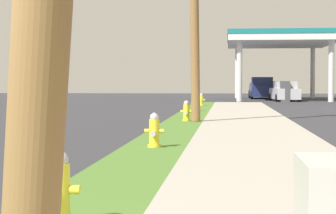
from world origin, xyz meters
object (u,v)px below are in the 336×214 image
(fire_hydrant_fourth, at_px, (195,104))
(truck_navy_at_forecourt, at_px, (261,89))
(car_silver_by_near_pump, at_px, (285,92))
(fire_hydrant_fifth, at_px, (201,100))
(fire_hydrant_second, at_px, (154,132))
(fire_hydrant_nearest, at_px, (59,192))
(fire_hydrant_third, at_px, (186,112))

(fire_hydrant_fourth, bearing_deg, truck_navy_at_forecourt, 80.50)
(car_silver_by_near_pump, bearing_deg, fire_hydrant_fifth, -114.38)
(fire_hydrant_second, height_order, car_silver_by_near_pump, car_silver_by_near_pump)
(fire_hydrant_nearest, height_order, fire_hydrant_fourth, same)
(fire_hydrant_second, height_order, fire_hydrant_fourth, same)
(car_silver_by_near_pump, height_order, truck_navy_at_forecourt, truck_navy_at_forecourt)
(fire_hydrant_nearest, height_order, fire_hydrant_third, same)
(fire_hydrant_fourth, bearing_deg, fire_hydrant_nearest, -90.17)
(fire_hydrant_second, bearing_deg, car_silver_by_near_pump, 80.65)
(fire_hydrant_nearest, relative_size, truck_navy_at_forecourt, 0.14)
(fire_hydrant_fourth, bearing_deg, fire_hydrant_second, -90.00)
(fire_hydrant_fourth, xyz_separation_m, fire_hydrant_fifth, (0.01, 6.76, 0.00))
(car_silver_by_near_pump, bearing_deg, fire_hydrant_fourth, -106.79)
(fire_hydrant_nearest, bearing_deg, fire_hydrant_fifth, 89.85)
(fire_hydrant_nearest, xyz_separation_m, fire_hydrant_third, (0.16, 16.32, 0.00))
(fire_hydrant_second, relative_size, fire_hydrant_fourth, 1.00)
(fire_hydrant_nearest, distance_m, fire_hydrant_third, 16.32)
(fire_hydrant_fifth, xyz_separation_m, car_silver_by_near_pump, (6.08, 13.42, 0.28))
(fire_hydrant_nearest, bearing_deg, truck_navy_at_forecourt, 84.81)
(fire_hydrant_nearest, xyz_separation_m, fire_hydrant_fourth, (0.07, 24.13, 0.00))
(fire_hydrant_fourth, xyz_separation_m, car_silver_by_near_pump, (6.09, 20.18, 0.28))
(fire_hydrant_nearest, xyz_separation_m, fire_hydrant_second, (0.07, 7.31, 0.00))
(fire_hydrant_second, xyz_separation_m, car_silver_by_near_pump, (6.09, 36.99, 0.28))
(fire_hydrant_second, relative_size, fire_hydrant_third, 1.00)
(fire_hydrant_second, relative_size, truck_navy_at_forecourt, 0.14)
(fire_hydrant_fifth, bearing_deg, fire_hydrant_third, -89.68)
(fire_hydrant_nearest, distance_m, fire_hydrant_fifth, 30.89)
(fire_hydrant_second, distance_m, fire_hydrant_fourth, 16.82)
(fire_hydrant_fourth, height_order, car_silver_by_near_pump, car_silver_by_near_pump)
(fire_hydrant_nearest, distance_m, fire_hydrant_fourth, 24.13)
(fire_hydrant_third, relative_size, fire_hydrant_fifth, 1.00)
(fire_hydrant_fifth, xyz_separation_m, truck_navy_at_forecourt, (4.62, 20.90, 0.47))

